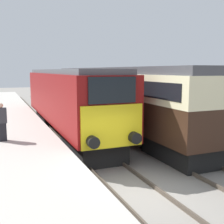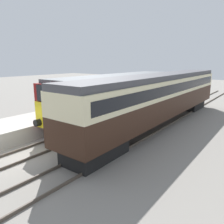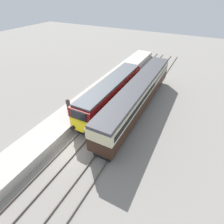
# 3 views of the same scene
# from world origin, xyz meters

# --- Properties ---
(ground_plane) EXTENTS (120.00, 120.00, 0.00)m
(ground_plane) POSITION_xyz_m (0.00, 0.00, 0.00)
(ground_plane) COLOR gray
(platform_left) EXTENTS (3.50, 50.00, 0.99)m
(platform_left) POSITION_xyz_m (-3.30, 8.00, 0.49)
(platform_left) COLOR #B7B2A8
(platform_left) RESTS_ON ground_plane
(rails_near_track) EXTENTS (1.51, 60.00, 0.14)m
(rails_near_track) POSITION_xyz_m (0.00, 5.00, 0.07)
(rails_near_track) COLOR #4C4238
(rails_near_track) RESTS_ON ground_plane
(rails_far_track) EXTENTS (1.50, 60.00, 0.14)m
(rails_far_track) POSITION_xyz_m (3.40, 5.00, 0.07)
(rails_far_track) COLOR #4C4238
(rails_far_track) RESTS_ON ground_plane
(locomotive) EXTENTS (2.70, 14.58, 3.98)m
(locomotive) POSITION_xyz_m (0.00, 9.05, 2.22)
(locomotive) COLOR black
(locomotive) RESTS_ON ground_plane
(passenger_carriage) EXTENTS (2.75, 20.14, 4.09)m
(passenger_carriage) POSITION_xyz_m (3.40, 10.21, 2.49)
(passenger_carriage) COLOR black
(passenger_carriage) RESTS_ON ground_plane
(person_on_platform) EXTENTS (0.44, 0.26, 1.60)m
(person_on_platform) POSITION_xyz_m (-3.85, 4.75, 1.78)
(person_on_platform) COLOR black
(person_on_platform) RESTS_ON platform_left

